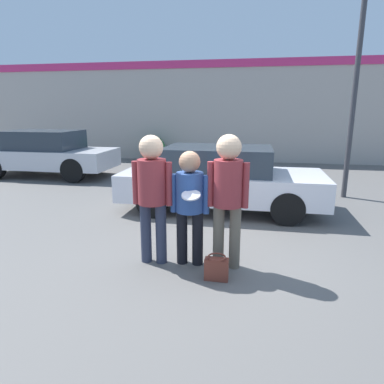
{
  "coord_description": "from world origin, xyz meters",
  "views": [
    {
      "loc": [
        0.65,
        -4.58,
        2.11
      ],
      "look_at": [
        -0.21,
        -0.06,
        0.99
      ],
      "focal_mm": 32.0,
      "sensor_mm": 36.0,
      "label": 1
    }
  ],
  "objects_px": {
    "shrub": "(153,149)",
    "parked_car_near": "(221,178)",
    "street_lamp": "(375,24)",
    "handbag": "(217,268)",
    "person_middle_with_frisbee": "(190,199)",
    "person_left": "(152,187)",
    "parked_car_far": "(46,153)",
    "person_right": "(228,189)"
  },
  "relations": [
    {
      "from": "shrub",
      "to": "parked_car_near",
      "type": "bearing_deg",
      "value": -61.44
    },
    {
      "from": "street_lamp",
      "to": "shrub",
      "type": "distance_m",
      "value": 8.83
    },
    {
      "from": "handbag",
      "to": "person_middle_with_frisbee",
      "type": "bearing_deg",
      "value": 136.69
    },
    {
      "from": "person_left",
      "to": "parked_car_far",
      "type": "distance_m",
      "value": 7.61
    },
    {
      "from": "shrub",
      "to": "handbag",
      "type": "distance_m",
      "value": 10.25
    },
    {
      "from": "person_middle_with_frisbee",
      "to": "street_lamp",
      "type": "xyz_separation_m",
      "value": [
        3.28,
        4.36,
        2.98
      ]
    },
    {
      "from": "parked_car_far",
      "to": "person_left",
      "type": "bearing_deg",
      "value": -46.47
    },
    {
      "from": "person_middle_with_frisbee",
      "to": "person_right",
      "type": "height_order",
      "value": "person_right"
    },
    {
      "from": "person_left",
      "to": "parked_car_far",
      "type": "relative_size",
      "value": 0.42
    },
    {
      "from": "person_left",
      "to": "person_right",
      "type": "relative_size",
      "value": 0.99
    },
    {
      "from": "person_middle_with_frisbee",
      "to": "street_lamp",
      "type": "distance_m",
      "value": 6.22
    },
    {
      "from": "person_left",
      "to": "parked_car_far",
      "type": "height_order",
      "value": "person_left"
    },
    {
      "from": "person_right",
      "to": "parked_car_far",
      "type": "xyz_separation_m",
      "value": [
        -6.25,
        5.47,
        -0.36
      ]
    },
    {
      "from": "person_middle_with_frisbee",
      "to": "person_left",
      "type": "bearing_deg",
      "value": -175.64
    },
    {
      "from": "parked_car_near",
      "to": "street_lamp",
      "type": "xyz_separation_m",
      "value": [
        3.14,
        1.63,
        3.24
      ]
    },
    {
      "from": "parked_car_far",
      "to": "shrub",
      "type": "distance_m",
      "value": 4.38
    },
    {
      "from": "shrub",
      "to": "person_middle_with_frisbee",
      "type": "bearing_deg",
      "value": -69.89
    },
    {
      "from": "parked_car_near",
      "to": "person_right",
      "type": "bearing_deg",
      "value": -82.28
    },
    {
      "from": "person_middle_with_frisbee",
      "to": "parked_car_near",
      "type": "relative_size",
      "value": 0.38
    },
    {
      "from": "person_left",
      "to": "street_lamp",
      "type": "bearing_deg",
      "value": 49.29
    },
    {
      "from": "handbag",
      "to": "shrub",
      "type": "bearing_deg",
      "value": 111.56
    },
    {
      "from": "street_lamp",
      "to": "shrub",
      "type": "height_order",
      "value": "street_lamp"
    },
    {
      "from": "parked_car_near",
      "to": "handbag",
      "type": "bearing_deg",
      "value": -84.8
    },
    {
      "from": "parked_car_near",
      "to": "handbag",
      "type": "relative_size",
      "value": 13.12
    },
    {
      "from": "parked_car_near",
      "to": "person_left",
      "type": "bearing_deg",
      "value": -103.11
    },
    {
      "from": "person_left",
      "to": "street_lamp",
      "type": "distance_m",
      "value": 6.46
    },
    {
      "from": "shrub",
      "to": "person_left",
      "type": "bearing_deg",
      "value": -72.82
    },
    {
      "from": "person_middle_with_frisbee",
      "to": "parked_car_far",
      "type": "distance_m",
      "value": 7.94
    },
    {
      "from": "parked_car_near",
      "to": "parked_car_far",
      "type": "bearing_deg",
      "value": 155.02
    },
    {
      "from": "person_left",
      "to": "person_right",
      "type": "distance_m",
      "value": 1.02
    },
    {
      "from": "person_middle_with_frisbee",
      "to": "parked_car_far",
      "type": "xyz_separation_m",
      "value": [
        -5.75,
        5.47,
        -0.19
      ]
    },
    {
      "from": "person_right",
      "to": "handbag",
      "type": "bearing_deg",
      "value": -102.16
    },
    {
      "from": "parked_car_far",
      "to": "shrub",
      "type": "bearing_deg",
      "value": 56.62
    },
    {
      "from": "handbag",
      "to": "parked_car_far",
      "type": "bearing_deg",
      "value": 136.41
    },
    {
      "from": "person_right",
      "to": "street_lamp",
      "type": "bearing_deg",
      "value": 57.58
    },
    {
      "from": "person_right",
      "to": "parked_car_far",
      "type": "bearing_deg",
      "value": 138.8
    },
    {
      "from": "handbag",
      "to": "parked_car_near",
      "type": "bearing_deg",
      "value": 95.2
    },
    {
      "from": "person_middle_with_frisbee",
      "to": "shrub",
      "type": "height_order",
      "value": "person_middle_with_frisbee"
    },
    {
      "from": "person_right",
      "to": "handbag",
      "type": "distance_m",
      "value": 1.03
    },
    {
      "from": "person_left",
      "to": "parked_car_far",
      "type": "bearing_deg",
      "value": 133.53
    },
    {
      "from": "person_left",
      "to": "shrub",
      "type": "bearing_deg",
      "value": 107.18
    },
    {
      "from": "person_left",
      "to": "parked_car_near",
      "type": "bearing_deg",
      "value": 76.89
    }
  ]
}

